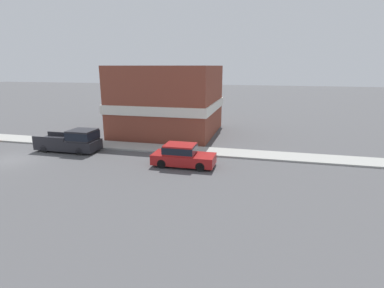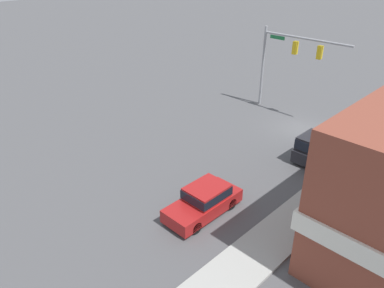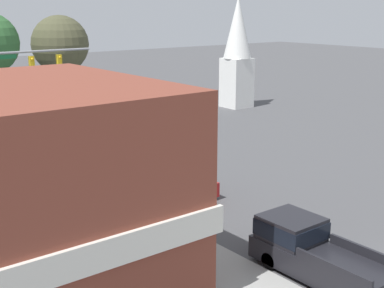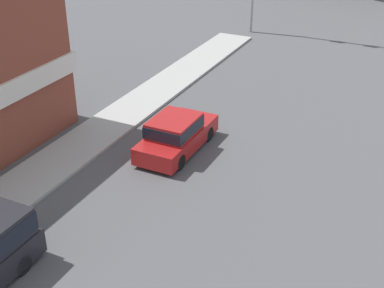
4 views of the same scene
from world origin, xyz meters
TOP-DOWN VIEW (x-y plane):
  - car_lead at (-1.73, 13.24)m, footprint 1.89×4.56m

SIDE VIEW (x-z plane):
  - car_lead at x=-1.73m, z-range 0.03..1.66m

